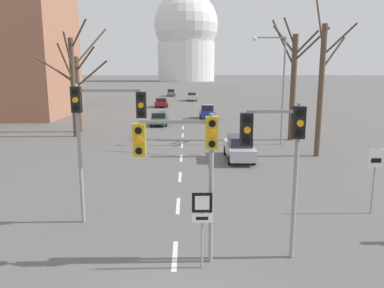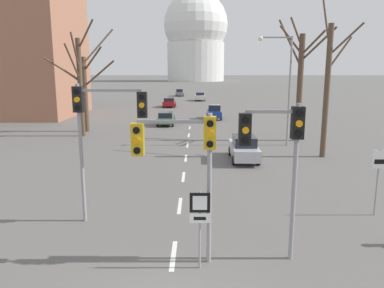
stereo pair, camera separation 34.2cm
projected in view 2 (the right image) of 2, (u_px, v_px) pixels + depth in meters
lane_stripe_0 at (173, 255)px, 12.05m from camera, size 0.16×2.00×0.01m
lane_stripe_1 at (180, 205)px, 16.47m from camera, size 0.16×2.00×0.01m
lane_stripe_2 at (183, 177)px, 20.88m from camera, size 0.16×2.00×0.01m
lane_stripe_3 at (186, 158)px, 25.29m from camera, size 0.16×2.00×0.01m
lane_stripe_4 at (187, 145)px, 29.71m from camera, size 0.16×2.00×0.01m
lane_stripe_5 at (189, 135)px, 34.12m from camera, size 0.16×2.00×0.01m
lane_stripe_6 at (190, 128)px, 38.53m from camera, size 0.16×2.00×0.01m
lane_stripe_7 at (190, 122)px, 42.94m from camera, size 0.16×2.00×0.01m
traffic_signal_centre_tall at (184, 151)px, 10.99m from camera, size 2.48×0.34×4.65m
traffic_signal_near_right at (278, 143)px, 11.14m from camera, size 1.91×0.34×4.92m
traffic_signal_near_left at (101, 118)px, 14.01m from camera, size 2.75×0.34×5.38m
route_sign_post at (200, 216)px, 10.97m from camera, size 0.60×0.08×2.43m
speed_limit_sign at (378, 171)px, 15.02m from camera, size 0.60×0.08×2.80m
street_lamp_right at (284, 79)px, 28.61m from camera, size 2.62×0.36×8.35m
sedan_near_left at (169, 102)px, 59.72m from camera, size 1.95×4.11×1.49m
sedan_near_right at (166, 118)px, 40.37m from camera, size 1.79×4.30×1.41m
sedan_mid_centre at (244, 148)px, 24.60m from camera, size 1.72×4.42×1.65m
sedan_far_left at (180, 93)px, 84.56m from camera, size 1.76×4.16×1.57m
sedan_far_right at (200, 96)px, 71.89m from camera, size 1.89×4.36×1.62m
sedan_distant_centre at (214, 112)px, 45.12m from camera, size 1.73×3.82×1.76m
bare_tree_left_near at (86, 91)px, 35.53m from camera, size 4.63×1.32×7.99m
bare_tree_right_near at (300, 80)px, 30.66m from camera, size 3.80×3.95×10.14m
bare_tree_left_far at (80, 81)px, 32.73m from camera, size 5.55×3.84×10.00m
bare_tree_right_far at (328, 85)px, 24.83m from camera, size 2.22×2.49×11.47m
capitol_dome at (196, 37)px, 191.80m from camera, size 32.60×32.60×46.04m
apartment_block_left at (2, 35)px, 47.24m from camera, size 18.00×14.00×20.41m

